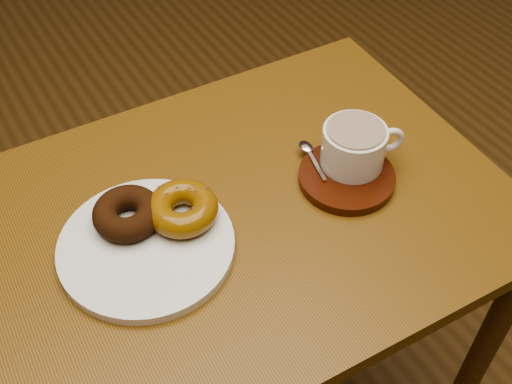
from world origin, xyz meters
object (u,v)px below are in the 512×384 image
cafe_table (245,254)px  coffee_cup (355,146)px  donut_plate (146,246)px  saucer (347,177)px

cafe_table → coffee_cup: bearing=-3.8°
cafe_table → coffee_cup: 0.25m
donut_plate → saucer: 0.32m
cafe_table → saucer: saucer is taller
saucer → coffee_cup: (0.02, 0.02, 0.04)m
saucer → coffee_cup: bearing=36.2°
donut_plate → saucer: size_ratio=1.67×
cafe_table → saucer: size_ratio=5.45×
cafe_table → saucer: 0.21m
coffee_cup → donut_plate: bearing=-164.1°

